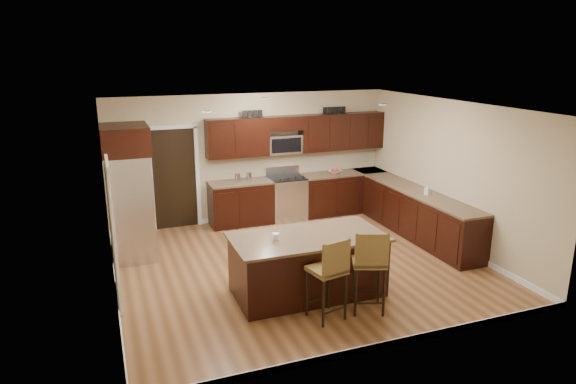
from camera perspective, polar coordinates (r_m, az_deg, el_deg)
name	(u,v)px	position (r m, az deg, el deg)	size (l,w,h in m)	color
floor	(299,265)	(8.89, 1.27, -8.10)	(6.00, 6.00, 0.00)	brown
ceiling	(300,107)	(8.19, 1.38, 9.47)	(6.00, 6.00, 0.00)	silver
wall_back	(252,157)	(10.97, -4.04, 3.85)	(6.00, 6.00, 0.00)	tan
wall_left	(108,208)	(7.87, -19.40, -1.71)	(5.50, 5.50, 0.00)	tan
wall_right	(451,174)	(9.93, 17.62, 1.90)	(5.50, 5.50, 0.00)	tan
base_cabinets	(359,205)	(10.73, 7.86, -1.43)	(4.02, 3.96, 0.92)	black
upper_cabinets	(300,133)	(11.07, 1.37, 6.57)	(4.00, 0.33, 0.80)	black
range	(287,198)	(11.12, -0.16, -0.62)	(0.76, 0.64, 1.11)	silver
microwave	(284,144)	(10.99, -0.44, 5.35)	(0.76, 0.31, 0.40)	silver
doorway	(175,179)	(10.69, -12.49, 1.44)	(0.85, 0.03, 2.06)	black
pantry_door	(112,236)	(7.69, -18.96, -4.67)	(0.03, 0.80, 2.04)	white
letter_decor	(294,112)	(10.95, 0.68, 8.88)	(2.20, 0.03, 0.15)	black
island	(307,266)	(7.77, 2.17, -8.26)	(2.28, 1.20, 0.92)	black
stool_mid	(330,270)	(6.93, 4.68, -8.64)	(0.52, 0.52, 1.17)	brown
stool_right	(370,262)	(7.18, 9.06, -7.68)	(0.58, 0.58, 1.22)	brown
refrigerator	(129,191)	(9.27, -17.25, 0.06)	(0.79, 0.99, 2.35)	silver
floor_mat	(297,235)	(10.24, 0.95, -4.81)	(0.79, 0.53, 0.01)	brown
fruit_bowl	(335,172)	(11.43, 5.24, 2.26)	(0.27, 0.27, 0.07)	silver
soap_bottle	(427,190)	(10.02, 15.24, 0.26)	(0.09, 0.09, 0.20)	#B2B2B2
canister_tall	(238,178)	(10.66, -5.63, 1.58)	(0.12, 0.12, 0.18)	silver
canister_short	(249,177)	(10.72, -4.37, 1.70)	(0.11, 0.11, 0.18)	silver
island_jar	(276,237)	(7.40, -1.37, -4.98)	(0.10, 0.10, 0.10)	white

